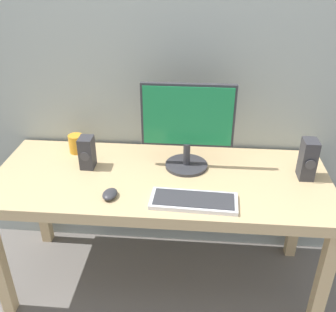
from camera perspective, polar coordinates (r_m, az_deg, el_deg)
ground_plane at (r=2.44m, az=-0.94°, el=-17.67°), size 6.00×6.00×0.00m
wall_back at (r=2.07m, az=-0.17°, el=21.48°), size 2.58×0.04×3.00m
desk at (r=2.01m, az=-1.09°, el=-4.83°), size 1.72×0.69×0.73m
monitor at (r=1.95m, az=2.91°, el=4.69°), size 0.47×0.22×0.45m
keyboard_primary at (r=1.77m, az=3.83°, el=-6.64°), size 0.40×0.17×0.02m
mouse at (r=1.83m, az=-8.58°, el=-5.60°), size 0.08×0.10×0.03m
speaker_right at (r=2.03m, az=19.99°, el=-0.45°), size 0.07×0.10×0.21m
speaker_left at (r=2.05m, az=-11.89°, el=0.51°), size 0.07×0.09×0.17m
coffee_mug at (r=2.23m, az=-13.44°, el=1.79°), size 0.08×0.08×0.10m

